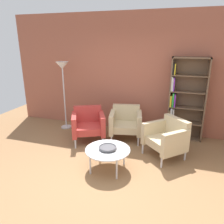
{
  "coord_description": "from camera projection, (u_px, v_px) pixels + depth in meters",
  "views": [
    {
      "loc": [
        1.23,
        -2.87,
        2.22
      ],
      "look_at": [
        0.04,
        0.84,
        0.95
      ],
      "focal_mm": 34.93,
      "sensor_mm": 36.0,
      "label": 1
    }
  ],
  "objects": [
    {
      "name": "ground_plane",
      "position": [
        94.0,
        180.0,
        3.65
      ],
      "size": [
        8.32,
        8.32,
        0.0
      ],
      "primitive_type": "plane",
      "color": "olive"
    },
    {
      "name": "brick_back_panel",
      "position": [
        130.0,
        74.0,
        5.43
      ],
      "size": [
        6.4,
        0.12,
        2.9
      ],
      "primitive_type": "cube",
      "color": "#9E5642",
      "rests_on": "ground_plane"
    },
    {
      "name": "bookshelf_tall",
      "position": [
        184.0,
        101.0,
        5.02
      ],
      "size": [
        0.8,
        0.3,
        1.9
      ],
      "color": "brown",
      "rests_on": "ground_plane"
    },
    {
      "name": "coffee_table_low",
      "position": [
        108.0,
        151.0,
        3.86
      ],
      "size": [
        0.8,
        0.8,
        0.4
      ],
      "color": "silver",
      "rests_on": "ground_plane"
    },
    {
      "name": "decorative_bowl",
      "position": [
        108.0,
        147.0,
        3.84
      ],
      "size": [
        0.32,
        0.32,
        0.05
      ],
      "color": "#4C4C51",
      "rests_on": "coffee_table_low"
    },
    {
      "name": "armchair_near_window",
      "position": [
        126.0,
        122.0,
        5.09
      ],
      "size": [
        0.83,
        0.79,
        0.78
      ],
      "rotation": [
        0.0,
        0.0,
        0.21
      ],
      "color": "#C6B289",
      "rests_on": "ground_plane"
    },
    {
      "name": "armchair_corner_red",
      "position": [
        88.0,
        124.0,
        5.0
      ],
      "size": [
        0.92,
        0.89,
        0.78
      ],
      "rotation": [
        0.0,
        0.0,
        0.45
      ],
      "color": "#B73833",
      "rests_on": "ground_plane"
    },
    {
      "name": "armchair_by_bookshelf",
      "position": [
        167.0,
        137.0,
        4.3
      ],
      "size": [
        0.95,
        0.95,
        0.78
      ],
      "rotation": [
        0.0,
        0.0,
        -0.79
      ],
      "color": "#C6B289",
      "rests_on": "ground_plane"
    },
    {
      "name": "floor_lamp_torchiere",
      "position": [
        63.0,
        74.0,
        5.45
      ],
      "size": [
        0.32,
        0.32,
        1.74
      ],
      "color": "silver",
      "rests_on": "ground_plane"
    }
  ]
}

